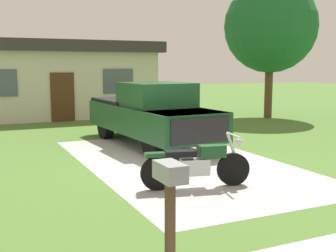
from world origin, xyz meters
The scene contains 7 objects.
ground_plane centered at (0.00, 0.00, 0.00)m, with size 80.00×80.00×0.00m, color #4D742F.
driveway_pad centered at (0.00, 0.00, 0.00)m, with size 4.54×8.19×0.01m, color #AEAEAE.
motorcycle centered at (-0.71, -2.18, 0.47)m, with size 2.19×0.82×1.09m.
pickup_truck centered at (0.28, 2.62, 0.95)m, with size 2.35×5.73×1.90m.
mailbox centered at (-2.61, -4.96, 0.98)m, with size 0.26×0.48×1.26m.
shade_tree centered at (7.87, 6.65, 4.14)m, with size 4.17×4.17×6.24m.
neighbor_house centered at (-1.03, 11.78, 1.79)m, with size 9.60×5.60×3.50m.
Camera 1 is at (-4.72, -9.46, 2.39)m, focal length 46.19 mm.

